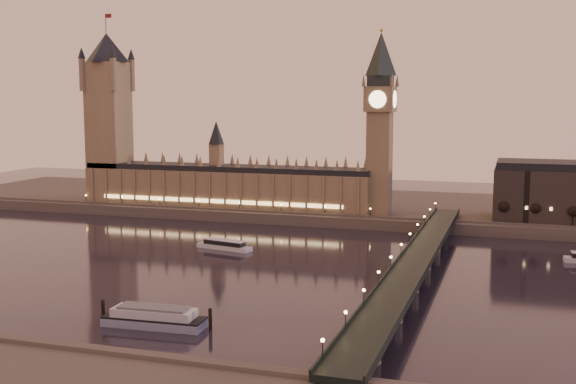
{
  "coord_description": "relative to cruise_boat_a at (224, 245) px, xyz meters",
  "views": [
    {
      "loc": [
        129.32,
        -281.87,
        71.64
      ],
      "look_at": [
        27.36,
        35.0,
        28.21
      ],
      "focal_mm": 45.0,
      "sensor_mm": 36.0,
      "label": 1
    }
  ],
  "objects": [
    {
      "name": "big_ben",
      "position": [
        57.1,
        90.55,
        61.95
      ],
      "size": [
        17.68,
        17.68,
        104.0
      ],
      "color": "brown",
      "rests_on": "ground"
    },
    {
      "name": "palace_of_westminster",
      "position": [
        -37.01,
        90.55,
        19.71
      ],
      "size": [
        180.0,
        26.62,
        52.0
      ],
      "color": "brown",
      "rests_on": "ground"
    },
    {
      "name": "bare_tree_0",
      "position": [
        125.46,
        78.56,
        13.1
      ],
      "size": [
        6.0,
        6.0,
        12.19
      ],
      "color": "black",
      "rests_on": "ground"
    },
    {
      "name": "moored_barge",
      "position": [
        24.68,
        -115.47,
        0.94
      ],
      "size": [
        37.94,
        11.02,
        6.96
      ],
      "rotation": [
        0.0,
        0.0,
        0.06
      ],
      "color": "#8189A4",
      "rests_on": "ground"
    },
    {
      "name": "cruise_boat_a",
      "position": [
        0.0,
        0.0,
        0.0
      ],
      "size": [
        29.06,
        12.08,
        4.54
      ],
      "rotation": [
        0.0,
        0.0,
        -0.22
      ],
      "color": "silver",
      "rests_on": "ground"
    },
    {
      "name": "ground",
      "position": [
        3.11,
        -30.44,
        -2.0
      ],
      "size": [
        700.0,
        700.0,
        0.0
      ],
      "primitive_type": "plane",
      "color": "black",
      "rests_on": "ground"
    },
    {
      "name": "bare_tree_2",
      "position": [
        158.16,
        78.56,
        13.1
      ],
      "size": [
        6.0,
        6.0,
        12.19
      ],
      "color": "black",
      "rests_on": "ground"
    },
    {
      "name": "bare_tree_1",
      "position": [
        141.81,
        78.56,
        13.1
      ],
      "size": [
        6.0,
        6.0,
        12.19
      ],
      "color": "black",
      "rests_on": "ground"
    },
    {
      "name": "far_embankment",
      "position": [
        33.11,
        134.56,
        1.0
      ],
      "size": [
        560.0,
        130.0,
        6.0
      ],
      "primitive_type": "cube",
      "color": "#423D35",
      "rests_on": "ground"
    },
    {
      "name": "victoria_tower",
      "position": [
        -116.89,
        90.56,
        63.79
      ],
      "size": [
        31.68,
        31.68,
        118.0
      ],
      "color": "brown",
      "rests_on": "ground"
    },
    {
      "name": "westminster_bridge",
      "position": [
        94.73,
        -30.44,
        3.52
      ],
      "size": [
        13.2,
        260.0,
        15.3
      ],
      "color": "black",
      "rests_on": "ground"
    }
  ]
}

